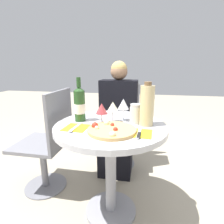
% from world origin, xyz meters
% --- Properties ---
extents(ground_plane, '(12.00, 12.00, 0.00)m').
position_xyz_m(ground_plane, '(0.00, 0.00, 0.00)').
color(ground_plane, '#9E937F').
rests_on(ground_plane, ground).
extents(dining_table, '(0.77, 0.77, 0.73)m').
position_xyz_m(dining_table, '(0.00, 0.00, 0.57)').
color(dining_table, gray).
rests_on(dining_table, ground_plane).
extents(chair_behind_diner, '(0.43, 0.43, 0.93)m').
position_xyz_m(chair_behind_diner, '(-0.05, 0.79, 0.45)').
color(chair_behind_diner, slate).
rests_on(chair_behind_diner, ground_plane).
extents(seated_diner, '(0.40, 0.43, 1.18)m').
position_xyz_m(seated_diner, '(-0.05, 0.63, 0.52)').
color(seated_diner, black).
rests_on(seated_diner, ground_plane).
extents(chair_empty_side, '(0.43, 0.43, 0.93)m').
position_xyz_m(chair_empty_side, '(-0.60, 0.18, 0.45)').
color(chair_empty_side, slate).
rests_on(chair_empty_side, ground_plane).
extents(pizza_large, '(0.30, 0.30, 0.05)m').
position_xyz_m(pizza_large, '(0.03, -0.14, 0.74)').
color(pizza_large, tan).
rests_on(pizza_large, dining_table).
extents(wine_bottle, '(0.08, 0.08, 0.32)m').
position_xyz_m(wine_bottle, '(-0.24, 0.04, 0.85)').
color(wine_bottle, '#23471E').
rests_on(wine_bottle, dining_table).
extents(tall_carafe, '(0.09, 0.09, 0.29)m').
position_xyz_m(tall_carafe, '(0.24, 0.03, 0.87)').
color(tall_carafe, tan).
rests_on(tall_carafe, dining_table).
extents(sugar_shaker, '(0.07, 0.07, 0.14)m').
position_xyz_m(sugar_shaker, '(0.16, 0.05, 0.80)').
color(sugar_shaker, silver).
rests_on(sugar_shaker, dining_table).
extents(wine_glass_back_right, '(0.08, 0.08, 0.16)m').
position_xyz_m(wine_glass_back_right, '(0.08, 0.10, 0.85)').
color(wine_glass_back_right, silver).
rests_on(wine_glass_back_right, dining_table).
extents(wine_glass_front_left, '(0.08, 0.08, 0.15)m').
position_xyz_m(wine_glass_front_left, '(-0.06, 0.00, 0.84)').
color(wine_glass_front_left, silver).
rests_on(wine_glass_front_left, dining_table).
extents(wine_glass_center, '(0.08, 0.08, 0.15)m').
position_xyz_m(wine_glass_center, '(0.01, 0.05, 0.85)').
color(wine_glass_center, silver).
rests_on(wine_glass_center, dining_table).
extents(place_setting_left, '(0.16, 0.19, 0.01)m').
position_xyz_m(place_setting_left, '(-0.21, -0.12, 0.74)').
color(place_setting_left, yellow).
rests_on(place_setting_left, dining_table).
extents(place_setting_right, '(0.16, 0.19, 0.01)m').
position_xyz_m(place_setting_right, '(0.20, -0.14, 0.74)').
color(place_setting_right, yellow).
rests_on(place_setting_right, dining_table).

